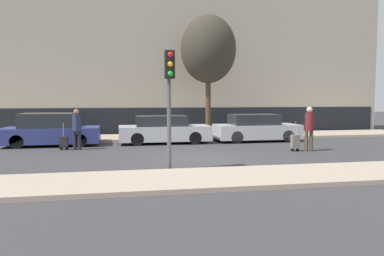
{
  "coord_description": "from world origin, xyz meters",
  "views": [
    {
      "loc": [
        -2.82,
        -13.18,
        2.17
      ],
      "look_at": [
        0.07,
        1.8,
        0.95
      ],
      "focal_mm": 35.0,
      "sensor_mm": 36.0,
      "label": 1
    }
  ],
  "objects_px": {
    "pedestrian_right": "(309,126)",
    "trolley_right": "(295,142)",
    "trolley_left": "(64,142)",
    "parked_car_0": "(51,131)",
    "pedestrian_left": "(77,127)",
    "bare_tree_near_crossing": "(208,50)",
    "parked_car_1": "(164,130)",
    "parked_bicycle": "(175,129)",
    "parked_car_2": "(256,128)",
    "traffic_light": "(169,86)"
  },
  "relations": [
    {
      "from": "parked_car_1",
      "to": "trolley_left",
      "type": "relative_size",
      "value": 3.89
    },
    {
      "from": "trolley_right",
      "to": "bare_tree_near_crossing",
      "type": "xyz_separation_m",
      "value": [
        -2.28,
        5.84,
        4.41
      ]
    },
    {
      "from": "bare_tree_near_crossing",
      "to": "parked_bicycle",
      "type": "bearing_deg",
      "value": 175.81
    },
    {
      "from": "trolley_right",
      "to": "parked_bicycle",
      "type": "xyz_separation_m",
      "value": [
        -4.09,
        5.97,
        0.1
      ]
    },
    {
      "from": "parked_car_1",
      "to": "parked_car_2",
      "type": "bearing_deg",
      "value": -0.31
    },
    {
      "from": "parked_car_2",
      "to": "pedestrian_left",
      "type": "relative_size",
      "value": 2.46
    },
    {
      "from": "pedestrian_left",
      "to": "trolley_left",
      "type": "distance_m",
      "value": 0.83
    },
    {
      "from": "traffic_light",
      "to": "parked_bicycle",
      "type": "height_order",
      "value": "traffic_light"
    },
    {
      "from": "parked_car_1",
      "to": "parked_bicycle",
      "type": "xyz_separation_m",
      "value": [
        0.88,
        2.2,
        -0.14
      ]
    },
    {
      "from": "pedestrian_left",
      "to": "parked_bicycle",
      "type": "height_order",
      "value": "pedestrian_left"
    },
    {
      "from": "parked_car_2",
      "to": "bare_tree_near_crossing",
      "type": "bearing_deg",
      "value": 133.55
    },
    {
      "from": "parked_car_2",
      "to": "trolley_left",
      "type": "relative_size",
      "value": 3.77
    },
    {
      "from": "traffic_light",
      "to": "trolley_right",
      "type": "bearing_deg",
      "value": 30.53
    },
    {
      "from": "trolley_right",
      "to": "pedestrian_right",
      "type": "bearing_deg",
      "value": -11.6
    },
    {
      "from": "parked_car_2",
      "to": "traffic_light",
      "type": "xyz_separation_m",
      "value": [
        -5.32,
        -7.06,
        1.88
      ]
    },
    {
      "from": "parked_car_1",
      "to": "pedestrian_right",
      "type": "height_order",
      "value": "pedestrian_right"
    },
    {
      "from": "pedestrian_left",
      "to": "trolley_left",
      "type": "bearing_deg",
      "value": -179.94
    },
    {
      "from": "bare_tree_near_crossing",
      "to": "pedestrian_right",
      "type": "bearing_deg",
      "value": -64.63
    },
    {
      "from": "bare_tree_near_crossing",
      "to": "pedestrian_left",
      "type": "bearing_deg",
      "value": -150.38
    },
    {
      "from": "trolley_left",
      "to": "traffic_light",
      "type": "relative_size",
      "value": 0.32
    },
    {
      "from": "parked_car_0",
      "to": "pedestrian_left",
      "type": "relative_size",
      "value": 2.47
    },
    {
      "from": "pedestrian_left",
      "to": "pedestrian_right",
      "type": "relative_size",
      "value": 0.94
    },
    {
      "from": "traffic_light",
      "to": "parked_bicycle",
      "type": "xyz_separation_m",
      "value": [
        1.53,
        9.28,
        -2.03
      ]
    },
    {
      "from": "parked_car_1",
      "to": "parked_car_2",
      "type": "height_order",
      "value": "parked_car_2"
    },
    {
      "from": "trolley_left",
      "to": "parked_car_0",
      "type": "bearing_deg",
      "value": 115.99
    },
    {
      "from": "bare_tree_near_crossing",
      "to": "traffic_light",
      "type": "bearing_deg",
      "value": -110.02
    },
    {
      "from": "parked_bicycle",
      "to": "pedestrian_right",
      "type": "bearing_deg",
      "value": -52.73
    },
    {
      "from": "parked_car_2",
      "to": "bare_tree_near_crossing",
      "type": "xyz_separation_m",
      "value": [
        -1.99,
        2.09,
        4.16
      ]
    },
    {
      "from": "parked_car_2",
      "to": "traffic_light",
      "type": "distance_m",
      "value": 9.04
    },
    {
      "from": "parked_car_1",
      "to": "pedestrian_right",
      "type": "bearing_deg",
      "value": -35.17
    },
    {
      "from": "parked_car_0",
      "to": "pedestrian_right",
      "type": "bearing_deg",
      "value": -20.11
    },
    {
      "from": "pedestrian_right",
      "to": "traffic_light",
      "type": "height_order",
      "value": "traffic_light"
    },
    {
      "from": "pedestrian_right",
      "to": "parked_bicycle",
      "type": "xyz_separation_m",
      "value": [
        -4.63,
        6.08,
        -0.55
      ]
    },
    {
      "from": "pedestrian_left",
      "to": "trolley_left",
      "type": "relative_size",
      "value": 1.53
    },
    {
      "from": "pedestrian_left",
      "to": "trolley_left",
      "type": "height_order",
      "value": "pedestrian_left"
    },
    {
      "from": "parked_car_1",
      "to": "trolley_right",
      "type": "height_order",
      "value": "parked_car_1"
    },
    {
      "from": "parked_car_1",
      "to": "trolley_right",
      "type": "relative_size",
      "value": 3.6
    },
    {
      "from": "trolley_left",
      "to": "parked_bicycle",
      "type": "bearing_deg",
      "value": 35.5
    },
    {
      "from": "trolley_right",
      "to": "pedestrian_left",
      "type": "bearing_deg",
      "value": 166.51
    },
    {
      "from": "traffic_light",
      "to": "bare_tree_near_crossing",
      "type": "xyz_separation_m",
      "value": [
        3.33,
        9.15,
        2.27
      ]
    },
    {
      "from": "trolley_left",
      "to": "pedestrian_right",
      "type": "bearing_deg",
      "value": -13.15
    },
    {
      "from": "trolley_right",
      "to": "parked_bicycle",
      "type": "distance_m",
      "value": 7.24
    },
    {
      "from": "trolley_left",
      "to": "traffic_light",
      "type": "distance_m",
      "value": 7.02
    },
    {
      "from": "parked_car_1",
      "to": "parked_car_0",
      "type": "bearing_deg",
      "value": 179.67
    },
    {
      "from": "pedestrian_right",
      "to": "trolley_right",
      "type": "distance_m",
      "value": 0.85
    },
    {
      "from": "parked_car_0",
      "to": "trolley_left",
      "type": "distance_m",
      "value": 1.81
    },
    {
      "from": "trolley_left",
      "to": "bare_tree_near_crossing",
      "type": "relative_size",
      "value": 0.17
    },
    {
      "from": "parked_car_0",
      "to": "bare_tree_near_crossing",
      "type": "relative_size",
      "value": 0.65
    },
    {
      "from": "pedestrian_left",
      "to": "pedestrian_right",
      "type": "xyz_separation_m",
      "value": [
        9.36,
        -2.23,
        0.07
      ]
    },
    {
      "from": "pedestrian_left",
      "to": "parked_bicycle",
      "type": "xyz_separation_m",
      "value": [
        4.74,
        3.85,
        -0.48
      ]
    }
  ]
}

